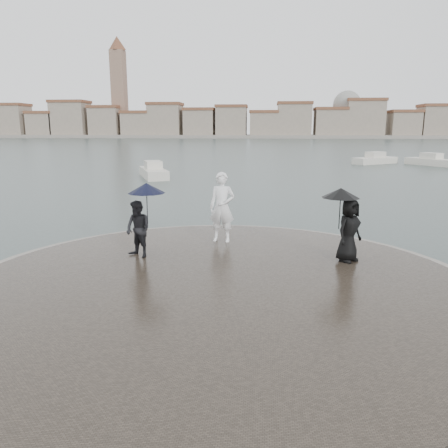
# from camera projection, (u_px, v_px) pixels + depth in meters

# --- Properties ---
(ground) EXTENTS (400.00, 400.00, 0.00)m
(ground) POSITION_uv_depth(u_px,v_px,m) (195.00, 382.00, 6.77)
(ground) COLOR #2B3835
(ground) RESTS_ON ground
(kerb_ring) EXTENTS (12.50, 12.50, 0.32)m
(kerb_ring) POSITION_uv_depth(u_px,v_px,m) (219.00, 290.00, 10.14)
(kerb_ring) COLOR gray
(kerb_ring) RESTS_ON ground
(quay_tip) EXTENTS (11.90, 11.90, 0.36)m
(quay_tip) POSITION_uv_depth(u_px,v_px,m) (219.00, 289.00, 10.13)
(quay_tip) COLOR #2D261E
(quay_tip) RESTS_ON ground
(statue) EXTENTS (0.85, 0.62, 2.17)m
(statue) POSITION_uv_depth(u_px,v_px,m) (222.00, 207.00, 13.50)
(statue) COLOR white
(statue) RESTS_ON quay_tip
(visitor_left) EXTENTS (1.24, 1.06, 2.04)m
(visitor_left) POSITION_uv_depth(u_px,v_px,m) (140.00, 217.00, 11.87)
(visitor_left) COLOR black
(visitor_left) RESTS_ON quay_tip
(visitor_right) EXTENTS (1.23, 1.08, 1.95)m
(visitor_right) POSITION_uv_depth(u_px,v_px,m) (347.00, 221.00, 11.49)
(visitor_right) COLOR black
(visitor_right) RESTS_ON quay_tip
(far_skyline) EXTENTS (260.00, 20.00, 37.00)m
(far_skyline) POSITION_uv_depth(u_px,v_px,m) (247.00, 123.00, 162.34)
(far_skyline) COLOR gray
(far_skyline) RESTS_ON ground
(boats) EXTENTS (29.79, 20.46, 1.50)m
(boats) POSITION_uv_depth(u_px,v_px,m) (335.00, 164.00, 42.35)
(boats) COLOR silver
(boats) RESTS_ON ground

